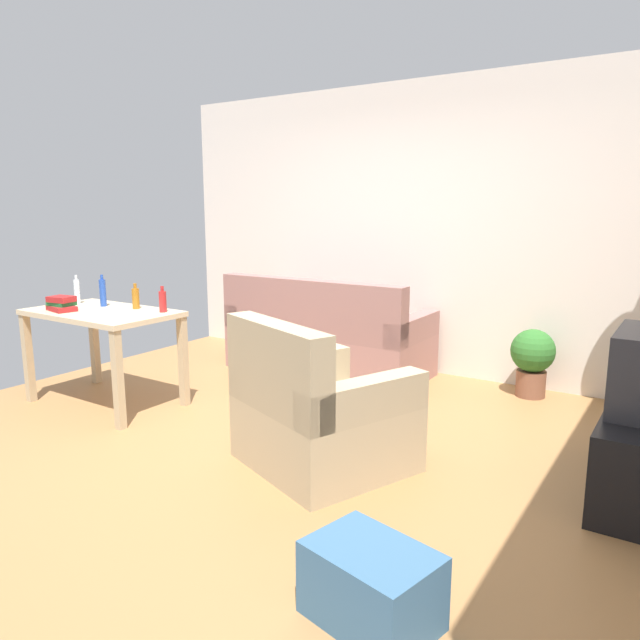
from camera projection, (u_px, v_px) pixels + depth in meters
name	position (u px, v px, depth m)	size (l,w,h in m)	color
ground_plane	(268.00, 438.00, 4.08)	(5.20, 4.40, 0.02)	#9E7042
wall_rear	(408.00, 229.00, 5.63)	(5.20, 0.10, 2.70)	silver
couch	(325.00, 341.00, 5.62)	(1.90, 0.84, 0.92)	#996B66
desk	(102.00, 324.00, 4.66)	(1.21, 0.71, 0.76)	#C6B28E
potted_plant	(532.00, 358.00, 4.89)	(0.36, 0.36, 0.57)	brown
armchair	(317.00, 415.00, 3.56)	(1.15, 1.11, 0.92)	tan
storage_box	(371.00, 585.00, 2.23)	(0.48, 0.34, 0.30)	#386084
bottle_clear	(77.00, 291.00, 4.94)	(0.05, 0.05, 0.24)	silver
bottle_blue	(103.00, 292.00, 4.81)	(0.05, 0.05, 0.26)	#2347A3
bottle_amber	(136.00, 298.00, 4.70)	(0.06, 0.06, 0.20)	#9E6019
bottle_red	(163.00, 301.00, 4.54)	(0.06, 0.06, 0.20)	#AD2323
book_stack	(62.00, 304.00, 4.62)	(0.27, 0.20, 0.11)	maroon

